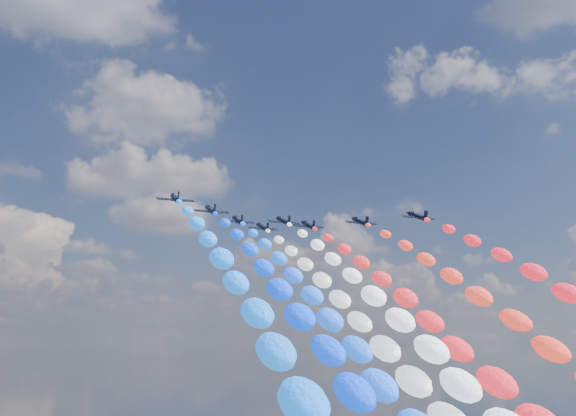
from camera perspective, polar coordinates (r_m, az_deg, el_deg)
name	(u,v)px	position (r m, az deg, el deg)	size (l,w,h in m)	color
jet_0	(175,198)	(150.54, -9.48, 0.82)	(8.26, 11.07, 2.44)	black
trail_0	(266,357)	(85.96, -1.89, -12.40)	(5.72, 123.39, 68.17)	blue
jet_1	(211,210)	(162.64, -6.53, -0.16)	(8.26, 11.07, 2.44)	black
trail_1	(313,355)	(99.35, 2.08, -12.25)	(5.72, 123.39, 68.17)	#0838FF
jet_2	(238,220)	(175.74, -4.25, -1.04)	(8.26, 11.07, 2.44)	black
trail_2	(343,353)	(113.56, 4.65, -12.10)	(5.72, 123.39, 68.17)	#1656FD
jet_3	(283,221)	(176.23, -0.39, -1.10)	(8.26, 11.07, 2.44)	black
trail_3	(414,353)	(116.07, 10.57, -11.93)	(5.72, 123.39, 68.17)	white
jet_4	(263,227)	(186.00, -2.14, -1.63)	(8.26, 11.07, 2.44)	black
trail_4	(372,352)	(124.88, 7.08, -11.98)	(5.72, 123.39, 68.17)	white
jet_5	(308,225)	(182.69, 1.72, -1.46)	(8.26, 11.07, 2.44)	black
trail_5	(445,353)	(123.76, 13.12, -11.78)	(5.72, 123.39, 68.17)	red
jet_6	(360,222)	(178.03, 6.10, -1.14)	(8.26, 11.07, 2.44)	black
trail_6	(534,353)	(122.07, 20.01, -11.42)	(5.72, 123.39, 68.17)	red
jet_7	(417,216)	(172.58, 10.84, -0.68)	(8.26, 11.07, 2.44)	black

